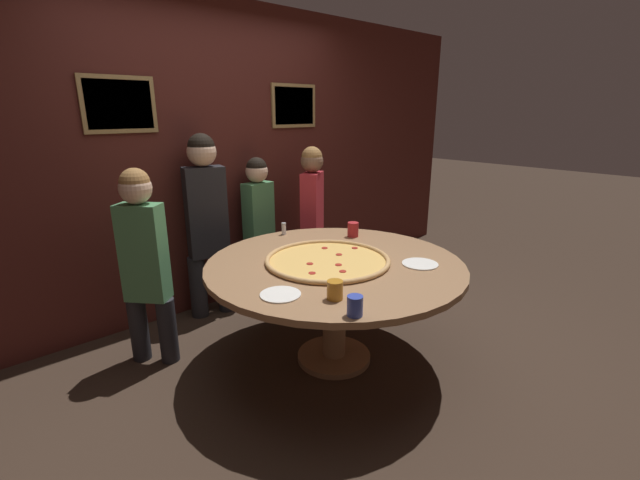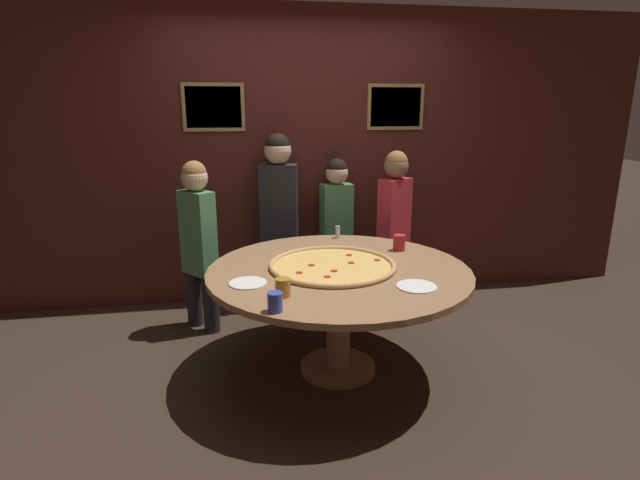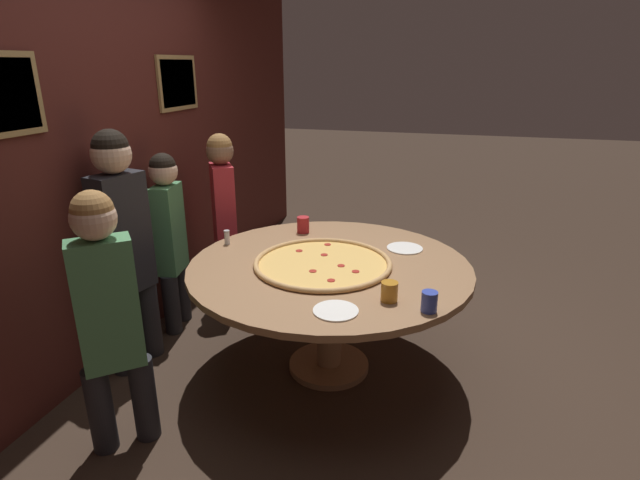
{
  "view_description": "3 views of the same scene",
  "coord_description": "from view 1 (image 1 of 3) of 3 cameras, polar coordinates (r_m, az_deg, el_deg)",
  "views": [
    {
      "loc": [
        -1.87,
        -1.94,
        1.71
      ],
      "look_at": [
        -0.11,
        0.03,
        0.91
      ],
      "focal_mm": 24.0,
      "sensor_mm": 36.0,
      "label": 1
    },
    {
      "loc": [
        -0.63,
        -3.03,
        1.78
      ],
      "look_at": [
        -0.12,
        0.02,
        0.93
      ],
      "focal_mm": 28.0,
      "sensor_mm": 36.0,
      "label": 2
    },
    {
      "loc": [
        -2.73,
        -0.72,
        1.89
      ],
      "look_at": [
        0.07,
        0.08,
        0.86
      ],
      "focal_mm": 28.0,
      "sensor_mm": 36.0,
      "label": 3
    }
  ],
  "objects": [
    {
      "name": "diner_centre_back",
      "position": [
        4.06,
        -1.05,
        3.84
      ],
      "size": [
        0.36,
        0.3,
        1.4
      ],
      "rotation": [
        0.0,
        0.0,
        -2.55
      ],
      "color": "#232328",
      "rests_on": "ground_plane"
    },
    {
      "name": "giant_pizza",
      "position": [
        2.86,
        1.01,
        -2.67
      ],
      "size": [
        0.84,
        0.84,
        0.03
      ],
      "color": "#EAB75B",
      "rests_on": "dining_table"
    },
    {
      "name": "ground_plane",
      "position": [
        3.19,
        1.86,
        -15.52
      ],
      "size": [
        24.0,
        24.0,
        0.0
      ],
      "primitive_type": "plane",
      "color": "#38281E"
    },
    {
      "name": "white_plate_far_back",
      "position": [
        2.89,
        13.2,
        -3.12
      ],
      "size": [
        0.24,
        0.24,
        0.01
      ],
      "primitive_type": "cylinder",
      "color": "white",
      "rests_on": "dining_table"
    },
    {
      "name": "back_wall",
      "position": [
        3.9,
        -13.16,
        10.51
      ],
      "size": [
        6.4,
        0.08,
        2.6
      ],
      "color": "#4C1E19",
      "rests_on": "ground_plane"
    },
    {
      "name": "drink_cup_front_edge",
      "position": [
        3.42,
        4.42,
        1.4
      ],
      "size": [
        0.09,
        0.09,
        0.12
      ],
      "primitive_type": "cylinder",
      "color": "#B22328",
      "rests_on": "dining_table"
    },
    {
      "name": "drink_cup_near_right",
      "position": [
        2.3,
        2.0,
        -6.69
      ],
      "size": [
        0.09,
        0.09,
        0.1
      ],
      "primitive_type": "cylinder",
      "color": "#BC7A23",
      "rests_on": "dining_table"
    },
    {
      "name": "diner_side_left",
      "position": [
        3.94,
        -8.16,
        2.6
      ],
      "size": [
        0.34,
        0.2,
        1.32
      ],
      "rotation": [
        0.0,
        0.0,
        -2.96
      ],
      "color": "#232328",
      "rests_on": "ground_plane"
    },
    {
      "name": "white_plate_near_front",
      "position": [
        2.37,
        -5.3,
        -7.24
      ],
      "size": [
        0.23,
        0.23,
        0.01
      ],
      "primitive_type": "cylinder",
      "color": "white",
      "rests_on": "dining_table"
    },
    {
      "name": "drink_cup_near_left",
      "position": [
        2.13,
        4.68,
        -8.75
      ],
      "size": [
        0.08,
        0.08,
        0.1
      ],
      "primitive_type": "cylinder",
      "color": "#384CB7",
      "rests_on": "dining_table"
    },
    {
      "name": "dining_table",
      "position": [
        2.9,
        1.98,
        -5.08
      ],
      "size": [
        1.72,
        1.72,
        0.74
      ],
      "color": "#936B47",
      "rests_on": "ground_plane"
    },
    {
      "name": "diner_far_left",
      "position": [
        3.08,
        -22.41,
        -2.1
      ],
      "size": [
        0.32,
        0.34,
        1.37
      ],
      "rotation": [
        0.0,
        0.0,
        2.3
      ],
      "color": "#232328",
      "rests_on": "ground_plane"
    },
    {
      "name": "condiment_shaker",
      "position": [
        3.49,
        -4.85,
        1.53
      ],
      "size": [
        0.04,
        0.04,
        0.1
      ],
      "color": "silver",
      "rests_on": "dining_table"
    },
    {
      "name": "diner_far_right",
      "position": [
        3.65,
        -14.88,
        3.1
      ],
      "size": [
        0.4,
        0.24,
        1.54
      ],
      "rotation": [
        0.0,
        0.0,
        2.92
      ],
      "color": "#232328",
      "rests_on": "ground_plane"
    }
  ]
}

